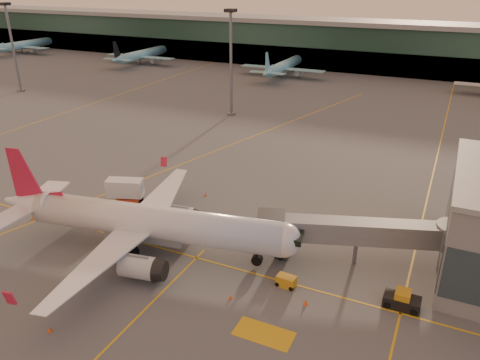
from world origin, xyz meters
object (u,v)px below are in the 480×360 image
at_px(main_airplane, 145,222).
at_px(pushback_tug, 402,301).
at_px(gpu_cart, 286,281).
at_px(catering_truck, 126,191).

bearing_deg(main_airplane, pushback_tug, -6.15).
bearing_deg(gpu_cart, pushback_tug, 12.65).
relative_size(main_airplane, pushback_tug, 10.56).
relative_size(main_airplane, gpu_cart, 17.58).
height_order(gpu_cart, pushback_tug, pushback_tug).
bearing_deg(catering_truck, pushback_tug, -29.55).
distance_m(catering_truck, pushback_tug, 42.84).
xyz_separation_m(catering_truck, pushback_tug, (42.21, -7.13, -1.62)).
distance_m(catering_truck, gpu_cart, 31.02).
bearing_deg(pushback_tug, main_airplane, -175.68).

